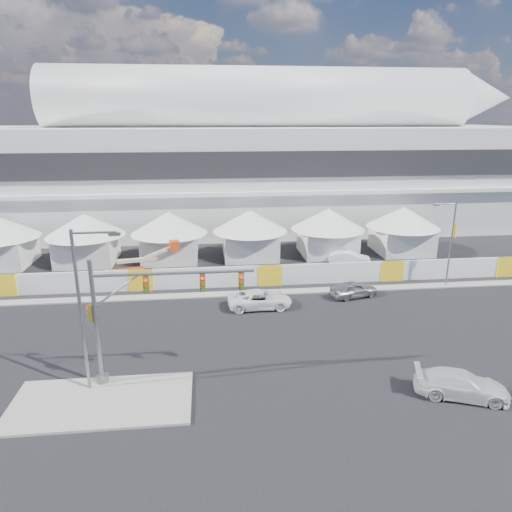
{
  "coord_description": "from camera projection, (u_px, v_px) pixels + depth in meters",
  "views": [
    {
      "loc": [
        0.22,
        -25.89,
        15.43
      ],
      "look_at": [
        4.15,
        10.0,
        4.35
      ],
      "focal_mm": 32.0,
      "sensor_mm": 36.0,
      "label": 1
    }
  ],
  "objects": [
    {
      "name": "traffic_mast",
      "position": [
        130.0,
        316.0,
        26.41
      ],
      "size": [
        9.56,
        0.75,
        7.68
      ],
      "color": "slate",
      "rests_on": "median_island"
    },
    {
      "name": "stadium",
      "position": [
        263.0,
        159.0,
        66.68
      ],
      "size": [
        80.0,
        24.8,
        21.98
      ],
      "color": "silver",
      "rests_on": "ground"
    },
    {
      "name": "ground",
      "position": [
        209.0,
        369.0,
        29.11
      ],
      "size": [
        160.0,
        160.0,
        0.0
      ],
      "primitive_type": "plane",
      "color": "black",
      "rests_on": "ground"
    },
    {
      "name": "streetlight_curb",
      "position": [
        450.0,
        238.0,
        41.94
      ],
      "size": [
        2.4,
        0.54,
        8.09
      ],
      "color": "slate",
      "rests_on": "ground"
    },
    {
      "name": "pickup_curb",
      "position": [
        260.0,
        299.0,
        38.22
      ],
      "size": [
        2.66,
        5.45,
        1.49
      ],
      "primitive_type": "imported",
      "rotation": [
        0.0,
        0.0,
        1.61
      ],
      "color": "white",
      "rests_on": "ground"
    },
    {
      "name": "pickup_near",
      "position": [
        461.0,
        385.0,
        26.06
      ],
      "size": [
        3.69,
        5.57,
        1.5
      ],
      "primitive_type": "imported",
      "rotation": [
        0.0,
        0.0,
        1.23
      ],
      "color": "silver",
      "rests_on": "ground"
    },
    {
      "name": "tent_row",
      "position": [
        210.0,
        231.0,
        51.04
      ],
      "size": [
        53.4,
        8.4,
        5.4
      ],
      "color": "silver",
      "rests_on": "ground"
    },
    {
      "name": "lot_car_a",
      "position": [
        350.0,
        258.0,
        49.45
      ],
      "size": [
        2.98,
        4.61,
        1.44
      ],
      "primitive_type": "imported",
      "rotation": [
        0.0,
        0.0,
        1.2
      ],
      "color": "white",
      "rests_on": "ground"
    },
    {
      "name": "median_island",
      "position": [
        102.0,
        402.0,
        25.61
      ],
      "size": [
        10.0,
        5.0,
        0.15
      ],
      "primitive_type": "cube",
      "color": "gray",
      "rests_on": "ground"
    },
    {
      "name": "hoarding_fence",
      "position": [
        270.0,
        275.0,
        43.22
      ],
      "size": [
        70.0,
        0.25,
        2.0
      ],
      "primitive_type": "cube",
      "color": "silver",
      "rests_on": "ground"
    },
    {
      "name": "boom_lift",
      "position": [
        132.0,
        271.0,
        44.36
      ],
      "size": [
        7.4,
        2.34,
        3.67
      ],
      "rotation": [
        0.0,
        0.0,
        0.2
      ],
      "color": "#D64314",
      "rests_on": "ground"
    },
    {
      "name": "sedan_silver",
      "position": [
        354.0,
        289.0,
        40.51
      ],
      "size": [
        2.71,
        4.58,
        1.46
      ],
      "primitive_type": "imported",
      "rotation": [
        0.0,
        0.0,
        1.82
      ],
      "color": "#9C9BA0",
      "rests_on": "ground"
    },
    {
      "name": "far_curb",
      "position": [
        420.0,
        286.0,
        43.05
      ],
      "size": [
        80.0,
        1.2,
        0.12
      ],
      "primitive_type": "cube",
      "color": "gray",
      "rests_on": "ground"
    },
    {
      "name": "streetlight_median",
      "position": [
        84.0,
        301.0,
        25.21
      ],
      "size": [
        2.65,
        0.27,
        9.59
      ],
      "color": "slate",
      "rests_on": "median_island"
    }
  ]
}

